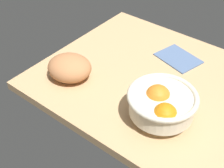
% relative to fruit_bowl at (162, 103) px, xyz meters
% --- Properties ---
extents(ground_plane, '(0.78, 0.65, 0.03)m').
position_rel_fruit_bowl_xyz_m(ground_plane, '(0.11, -0.15, -0.08)').
color(ground_plane, tan).
extents(fruit_bowl, '(0.20, 0.20, 0.11)m').
position_rel_fruit_bowl_xyz_m(fruit_bowl, '(0.00, 0.00, 0.00)').
color(fruit_bowl, beige).
rests_on(fruit_bowl, ground).
extents(bread_loaf, '(0.19, 0.18, 0.08)m').
position_rel_fruit_bowl_xyz_m(bread_loaf, '(0.35, 0.02, -0.02)').
color(bread_loaf, '#BF7B4C').
rests_on(bread_loaf, ground).
extents(napkin_folded, '(0.17, 0.15, 0.01)m').
position_rel_fruit_bowl_xyz_m(napkin_folded, '(0.10, -0.30, -0.06)').
color(napkin_folded, slate).
rests_on(napkin_folded, ground).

